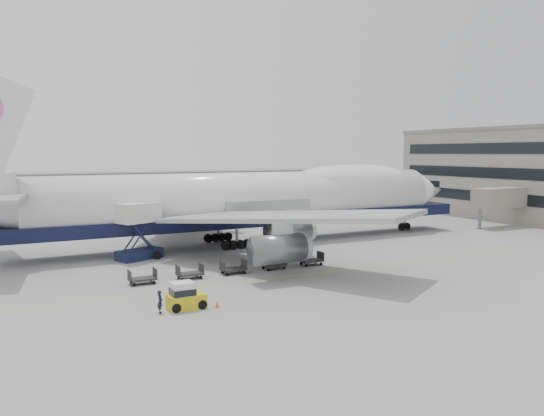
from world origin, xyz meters
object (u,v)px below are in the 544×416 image
airliner (254,199)px  baggage_tug (185,297)px  catering_truck (139,227)px  ground_worker (160,302)px

airliner → baggage_tug: bearing=-125.4°
catering_truck → baggage_tug: catering_truck is taller
catering_truck → ground_worker: size_ratio=3.67×
airliner → catering_truck: bearing=-167.1°
catering_truck → ground_worker: 20.35m
catering_truck → ground_worker: bearing=-121.4°
catering_truck → ground_worker: (-3.18, -19.92, -2.61)m
catering_truck → baggage_tug: bearing=-116.1°
ground_worker → baggage_tug: bearing=-74.1°
baggage_tug → airliner: bearing=54.5°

